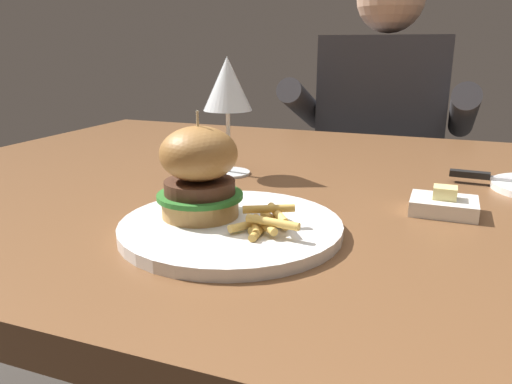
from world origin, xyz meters
name	(u,v)px	position (x,y,z in m)	size (l,w,h in m)	color
dining_table	(280,226)	(0.00, 0.00, 0.66)	(1.31, 0.99, 0.74)	brown
main_plate	(231,227)	(0.02, -0.25, 0.75)	(0.26, 0.26, 0.01)	white
burger_sandwich	(199,172)	(-0.02, -0.24, 0.81)	(0.10, 0.10, 0.13)	#B78447
fries_pile	(266,221)	(0.07, -0.26, 0.76)	(0.08, 0.08, 0.03)	#E0B251
wine_glass	(227,87)	(-0.10, 0.01, 0.89)	(0.08, 0.08, 0.20)	silver
table_knife	(510,179)	(0.34, 0.08, 0.75)	(0.22, 0.03, 0.01)	silver
butter_dish	(444,205)	(0.25, -0.08, 0.75)	(0.08, 0.07, 0.04)	white
diner_person	(378,176)	(0.06, 0.77, 0.56)	(0.51, 0.36, 1.18)	#282833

